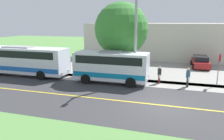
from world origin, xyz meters
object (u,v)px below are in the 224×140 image
at_px(shuttle_bus_front, 111,65).
at_px(tree_curbside, 121,29).
at_px(transit_bus_rear, 20,59).
at_px(stop_sign, 219,64).
at_px(street_light_pole, 135,36).
at_px(pedestrian_waiting, 159,74).
at_px(parked_car_near, 200,62).
at_px(pedestrian_with_bags, 188,77).
at_px(commercial_building, 162,40).

relative_size(shuttle_bus_front, tree_curbside, 0.91).
distance_m(shuttle_bus_front, transit_bus_rear, 10.08).
height_order(shuttle_bus_front, tree_curbside, tree_curbside).
xyz_separation_m(stop_sign, street_light_pole, (1.23, -7.18, 2.30)).
xyz_separation_m(pedestrian_waiting, street_light_pole, (0.49, -2.21, 3.41)).
height_order(street_light_pole, parked_car_near, street_light_pole).
bearing_deg(stop_sign, pedestrian_with_bags, -65.53).
bearing_deg(stop_sign, transit_bus_rear, -85.25).
height_order(pedestrian_with_bags, commercial_building, commercial_building).
height_order(pedestrian_with_bags, street_light_pole, street_light_pole).
bearing_deg(transit_bus_rear, commercial_building, 141.53).
height_order(pedestrian_with_bags, parked_car_near, pedestrian_with_bags).
height_order(shuttle_bus_front, pedestrian_with_bags, shuttle_bus_front).
relative_size(street_light_pole, parked_car_near, 1.74).
bearing_deg(tree_curbside, shuttle_bus_front, -3.38).
bearing_deg(pedestrian_with_bags, parked_car_near, 168.50).
height_order(stop_sign, parked_car_near, stop_sign).
distance_m(pedestrian_with_bags, tree_curbside, 8.02).
bearing_deg(pedestrian_with_bags, transit_bus_rear, -88.44).
distance_m(pedestrian_waiting, tree_curbside, 6.06).
distance_m(shuttle_bus_front, tree_curbside, 4.30).
distance_m(pedestrian_waiting, street_light_pole, 4.09).
relative_size(shuttle_bus_front, commercial_building, 0.30).
xyz_separation_m(pedestrian_waiting, parked_car_near, (-8.61, 4.28, -0.17)).
relative_size(pedestrian_waiting, commercial_building, 0.07).
bearing_deg(street_light_pole, tree_curbside, -142.53).
bearing_deg(stop_sign, commercial_building, -158.81).
xyz_separation_m(shuttle_bus_front, pedestrian_waiting, (-0.86, 4.31, -0.75)).
distance_m(transit_bus_rear, stop_sign, 19.44).
xyz_separation_m(shuttle_bus_front, pedestrian_with_bags, (-0.45, 6.76, -0.70)).
relative_size(parked_car_near, commercial_building, 0.20).
bearing_deg(shuttle_bus_front, street_light_pole, 99.96).
distance_m(pedestrian_waiting, commercial_building, 16.17).
bearing_deg(parked_car_near, pedestrian_waiting, -26.41).
xyz_separation_m(street_light_pole, tree_curbside, (-2.53, -1.94, 0.51)).
relative_size(pedestrian_waiting, tree_curbside, 0.21).
bearing_deg(transit_bus_rear, street_light_pole, 91.79).
bearing_deg(parked_car_near, transit_bus_rear, -63.08).
bearing_deg(shuttle_bus_front, parked_car_near, 137.78).
bearing_deg(shuttle_bus_front, pedestrian_with_bags, 93.79).
xyz_separation_m(transit_bus_rear, street_light_pole, (-0.38, 12.19, 2.59)).
bearing_deg(pedestrian_with_bags, commercial_building, -168.30).
xyz_separation_m(transit_bus_rear, tree_curbside, (-2.91, 10.25, 3.10)).
bearing_deg(parked_car_near, pedestrian_with_bags, -11.50).
bearing_deg(street_light_pole, stop_sign, 99.70).
distance_m(street_light_pole, commercial_building, 16.65).
bearing_deg(pedestrian_with_bags, shuttle_bus_front, -86.21).
relative_size(transit_bus_rear, parked_car_near, 2.41).
distance_m(pedestrian_with_bags, pedestrian_waiting, 2.48).
relative_size(pedestrian_waiting, parked_car_near, 0.36).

